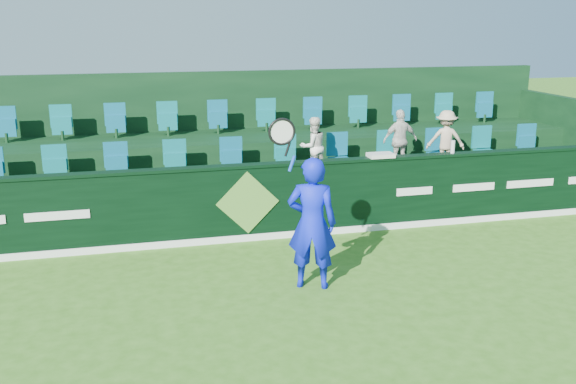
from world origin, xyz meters
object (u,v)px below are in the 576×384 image
object	(u,v)px
spectator_right	(446,139)
spectator_middle	(400,140)
spectator_left	(313,147)
drinks_bottle	(453,147)
tennis_player	(312,222)
towel	(381,155)

from	to	relation	value
spectator_right	spectator_middle	bearing A→B (deg)	20.71
spectator_left	spectator_middle	world-z (taller)	spectator_middle
drinks_bottle	spectator_middle	bearing A→B (deg)	116.38
spectator_middle	spectator_right	bearing A→B (deg)	178.68
tennis_player	spectator_left	bearing A→B (deg)	73.58
tennis_player	spectator_right	xyz separation A→B (m)	(3.78, 3.35, 0.42)
towel	spectator_left	bearing A→B (deg)	129.89
towel	drinks_bottle	xyz separation A→B (m)	(1.42, 0.00, 0.09)
spectator_right	drinks_bottle	size ratio (longest dim) A/B	4.91
spectator_right	drinks_bottle	xyz separation A→B (m)	(-0.44, -1.12, 0.08)
spectator_left	spectator_right	world-z (taller)	spectator_right
spectator_left	drinks_bottle	bearing A→B (deg)	142.15
spectator_left	spectator_right	distance (m)	2.79
spectator_left	spectator_middle	xyz separation A→B (m)	(1.80, 0.00, 0.04)
tennis_player	spectator_middle	size ratio (longest dim) A/B	2.08
towel	drinks_bottle	bearing A→B (deg)	0.00
tennis_player	spectator_middle	world-z (taller)	tennis_player
tennis_player	drinks_bottle	distance (m)	4.05
tennis_player	towel	xyz separation A→B (m)	(1.92, 2.23, 0.41)
tennis_player	towel	world-z (taller)	tennis_player
spectator_middle	drinks_bottle	bearing A→B (deg)	115.06
spectator_middle	towel	size ratio (longest dim) A/B	2.67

